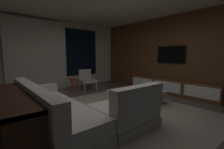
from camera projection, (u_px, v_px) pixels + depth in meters
The scene contains 12 objects.
floor at pixel (109, 114), 3.49m from camera, with size 9.20×9.20×0.00m, color #564C44.
back_wall_with_window at pixel (50, 55), 6.05m from camera, with size 6.60×0.30×2.70m.
media_wall at pixel (179, 55), 5.28m from camera, with size 0.12×7.80×2.70m.
area_rug at pixel (124, 111), 3.64m from camera, with size 3.20×3.80×0.01m, color gray.
sectional_couch at pixel (73, 112), 2.82m from camera, with size 1.98×2.50×0.82m.
coffee_table at pixel (136, 97), 4.23m from camera, with size 1.16×1.16×0.36m.
book_stack_on_coffee_table at pixel (143, 90), 4.16m from camera, with size 0.26×0.20×0.05m.
accent_chair_near_window at pixel (87, 79), 5.92m from camera, with size 0.60×0.61×0.78m.
side_stool at pixel (74, 81), 5.65m from camera, with size 0.32×0.32×0.46m.
media_console at pixel (172, 87), 5.27m from camera, with size 0.46×3.10×0.52m.
mounted_tv at pixel (171, 55), 5.40m from camera, with size 0.05×1.04×0.60m.
console_table_behind_couch at pixel (12, 116), 2.32m from camera, with size 0.40×2.10×0.74m.
Camera 1 is at (-2.11, -2.61, 1.31)m, focal length 24.81 mm.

